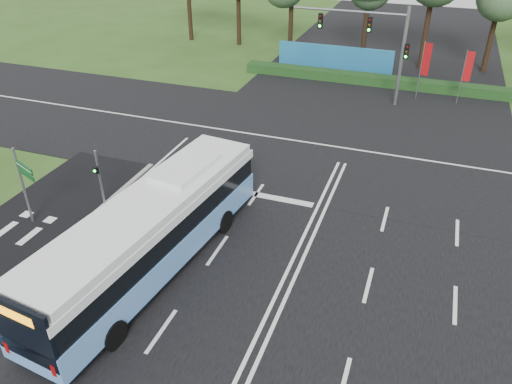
% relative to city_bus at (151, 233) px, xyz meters
% --- Properties ---
extents(ground, '(120.00, 120.00, 0.00)m').
position_rel_city_bus_xyz_m(ground, '(5.24, 1.98, -1.84)').
color(ground, '#2E4E1A').
rests_on(ground, ground).
extents(road_main, '(20.00, 120.00, 0.04)m').
position_rel_city_bus_xyz_m(road_main, '(5.24, 1.98, -1.82)').
color(road_main, black).
rests_on(road_main, ground).
extents(road_cross, '(120.00, 14.00, 0.05)m').
position_rel_city_bus_xyz_m(road_cross, '(5.24, 13.98, -1.82)').
color(road_cross, black).
rests_on(road_cross, ground).
extents(bike_path, '(5.00, 18.00, 0.06)m').
position_rel_city_bus_xyz_m(bike_path, '(-7.26, -1.02, -1.81)').
color(bike_path, black).
rests_on(bike_path, ground).
extents(kerb_strip, '(0.25, 18.00, 0.12)m').
position_rel_city_bus_xyz_m(kerb_strip, '(-4.86, -1.02, -1.78)').
color(kerb_strip, gray).
rests_on(kerb_strip, ground).
extents(city_bus, '(4.12, 12.97, 3.66)m').
position_rel_city_bus_xyz_m(city_bus, '(0.00, 0.00, 0.00)').
color(city_bus, '#5D94D9').
rests_on(city_bus, ground).
extents(pedestrian_signal, '(0.28, 0.40, 3.02)m').
position_rel_city_bus_xyz_m(pedestrian_signal, '(-4.96, 3.48, -0.19)').
color(pedestrian_signal, gray).
rests_on(pedestrian_signal, ground).
extents(street_sign, '(1.43, 0.65, 3.93)m').
position_rel_city_bus_xyz_m(street_sign, '(-6.96, 0.90, 0.64)').
color(street_sign, gray).
rests_on(street_sign, ground).
extents(banner_flag_mid, '(0.61, 0.29, 4.39)m').
position_rel_city_bus_xyz_m(banner_flag_mid, '(8.80, 24.16, 1.03)').
color(banner_flag_mid, gray).
rests_on(banner_flag_mid, ground).
extents(banner_flag_right, '(0.59, 0.08, 4.02)m').
position_rel_city_bus_xyz_m(banner_flag_right, '(11.73, 24.26, 0.80)').
color(banner_flag_right, gray).
rests_on(banner_flag_right, ground).
extents(traffic_light_gantry, '(8.41, 0.28, 7.00)m').
position_rel_city_bus_xyz_m(traffic_light_gantry, '(5.45, 22.48, 2.82)').
color(traffic_light_gantry, gray).
rests_on(traffic_light_gantry, ground).
extents(hedge, '(22.00, 1.20, 0.80)m').
position_rel_city_bus_xyz_m(hedge, '(5.24, 26.48, -1.44)').
color(hedge, black).
rests_on(hedge, ground).
extents(blue_hoarding, '(10.00, 0.30, 2.20)m').
position_rel_city_bus_xyz_m(blue_hoarding, '(1.24, 28.98, -0.74)').
color(blue_hoarding, '#1D6A9E').
rests_on(blue_hoarding, ground).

